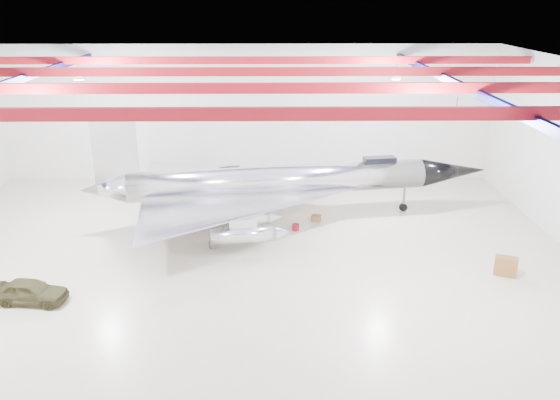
{
  "coord_description": "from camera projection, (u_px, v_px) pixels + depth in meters",
  "views": [
    {
      "loc": [
        2.27,
        -28.9,
        14.46
      ],
      "look_at": [
        2.61,
        2.0,
        2.9
      ],
      "focal_mm": 35.0,
      "sensor_mm": 36.0,
      "label": 1
    }
  ],
  "objects": [
    {
      "name": "parts_bin",
      "position": [
        316.0,
        218.0,
        37.31
      ],
      "size": [
        0.74,
        0.66,
        0.44
      ],
      "primitive_type": "cube",
      "rotation": [
        0.0,
        0.0,
        -0.3
      ],
      "color": "olive",
      "rests_on": "floor"
    },
    {
      "name": "jet_aircraft",
      "position": [
        278.0,
        184.0,
        36.93
      ],
      "size": [
        28.0,
        18.21,
        7.65
      ],
      "rotation": [
        0.0,
        0.0,
        0.15
      ],
      "color": "silver",
      "rests_on": "floor"
    },
    {
      "name": "desk",
      "position": [
        506.0,
        266.0,
        29.98
      ],
      "size": [
        1.32,
        1.0,
        1.08
      ],
      "primitive_type": "cube",
      "rotation": [
        0.0,
        0.0,
        -0.4
      ],
      "color": "brown",
      "rests_on": "floor"
    },
    {
      "name": "engine_drum",
      "position": [
        213.0,
        245.0,
        33.34
      ],
      "size": [
        0.51,
        0.51,
        0.44
      ],
      "primitive_type": "cylinder",
      "rotation": [
        0.0,
        0.0,
        -0.05
      ],
      "color": "#59595B",
      "rests_on": "floor"
    },
    {
      "name": "oil_barrel",
      "position": [
        256.0,
        217.0,
        37.53
      ],
      "size": [
        0.68,
        0.58,
        0.43
      ],
      "primitive_type": "cube",
      "rotation": [
        0.0,
        0.0,
        -0.15
      ],
      "color": "olive",
      "rests_on": "floor"
    },
    {
      "name": "floor",
      "position": [
        236.0,
        258.0,
        32.11
      ],
      "size": [
        40.0,
        40.0,
        0.0
      ],
      "primitive_type": "plane",
      "color": "beige",
      "rests_on": "ground"
    },
    {
      "name": "toolbox_red",
      "position": [
        205.0,
        206.0,
        39.58
      ],
      "size": [
        0.52,
        0.43,
        0.35
      ],
      "primitive_type": "cube",
      "rotation": [
        0.0,
        0.0,
        0.08
      ],
      "color": "maroon",
      "rests_on": "floor"
    },
    {
      "name": "tool_chest",
      "position": [
        296.0,
        227.0,
        35.88
      ],
      "size": [
        0.54,
        0.54,
        0.43
      ],
      "primitive_type": "cylinder",
      "rotation": [
        0.0,
        0.0,
        -0.16
      ],
      "color": "maroon",
      "rests_on": "floor"
    },
    {
      "name": "crate_small",
      "position": [
        161.0,
        219.0,
        37.35
      ],
      "size": [
        0.44,
        0.4,
        0.25
      ],
      "primitive_type": "cube",
      "rotation": [
        0.0,
        0.0,
        -0.4
      ],
      "color": "#59595B",
      "rests_on": "floor"
    },
    {
      "name": "wall_back",
      "position": [
        246.0,
        114.0,
        44.23
      ],
      "size": [
        40.0,
        0.0,
        40.0
      ],
      "primitive_type": "plane",
      "rotation": [
        1.57,
        0.0,
        0.0
      ],
      "color": "silver",
      "rests_on": "floor"
    },
    {
      "name": "ceiling",
      "position": [
        230.0,
        67.0,
        28.26
      ],
      "size": [
        40.0,
        40.0,
        0.0
      ],
      "primitive_type": "plane",
      "rotation": [
        3.14,
        0.0,
        0.0
      ],
      "color": "#0A0F38",
      "rests_on": "wall_back"
    },
    {
      "name": "ceiling_structure",
      "position": [
        230.0,
        81.0,
        28.49
      ],
      "size": [
        39.5,
        29.5,
        1.08
      ],
      "color": "maroon",
      "rests_on": "ceiling"
    },
    {
      "name": "jeep",
      "position": [
        30.0,
        291.0,
        27.25
      ],
      "size": [
        3.8,
        1.88,
        1.25
      ],
      "primitive_type": "imported",
      "rotation": [
        0.0,
        0.0,
        1.46
      ],
      "color": "#3A381D",
      "rests_on": "floor"
    }
  ]
}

